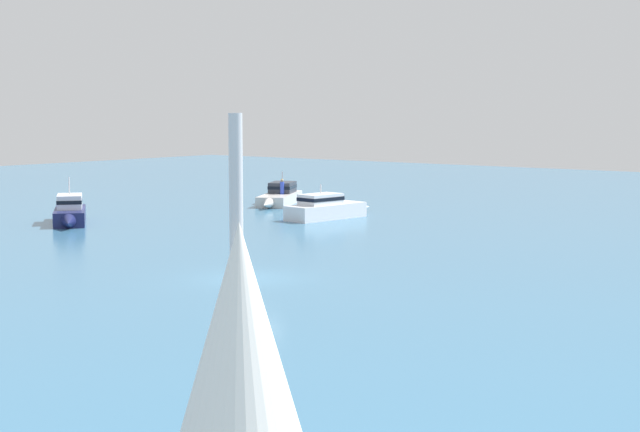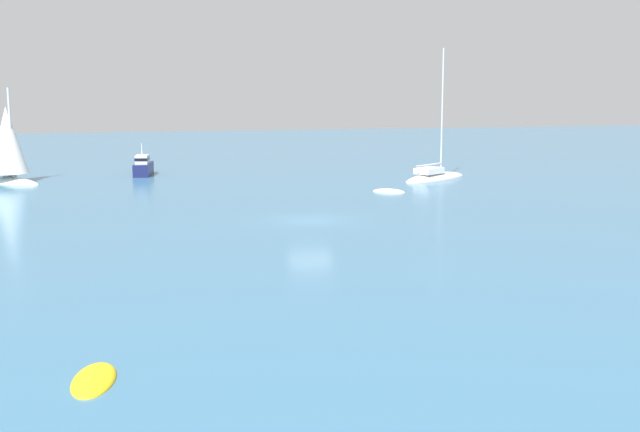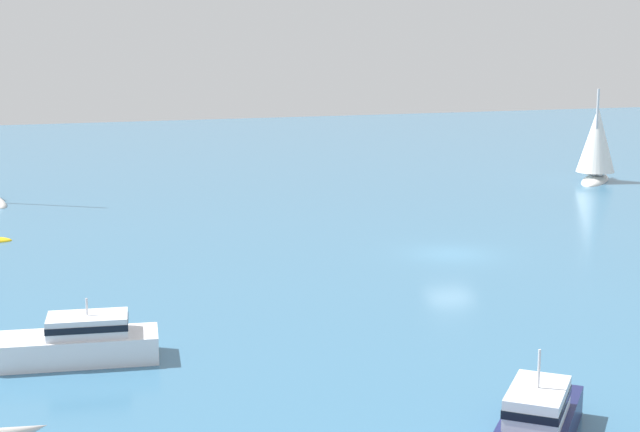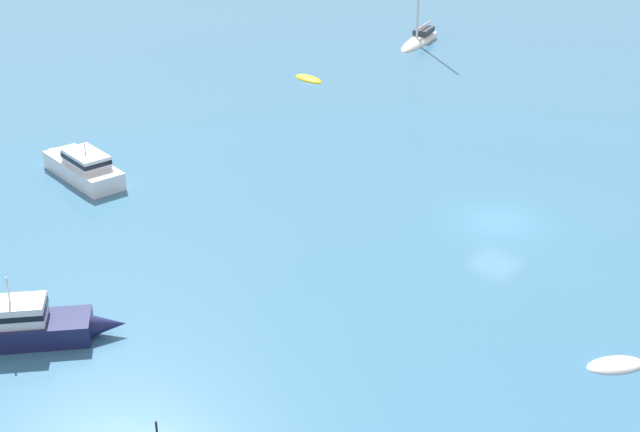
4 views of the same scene
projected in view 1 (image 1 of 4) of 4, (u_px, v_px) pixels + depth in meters
The scene contains 4 objects.
ground_plane at pixel (249, 278), 41.70m from camera, with size 161.05×161.05×0.00m, color teal.
powerboat_1 at pixel (280, 196), 74.17m from camera, with size 5.19×8.23×2.45m.
cabin_cruiser at pixel (70, 212), 61.50m from camera, with size 6.47×5.66×2.97m.
cabin_cruiser_1 at pixel (328, 208), 64.40m from camera, with size 2.72×7.48×2.33m.
Camera 1 is at (-27.66, 30.62, 7.31)m, focal length 54.04 mm.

